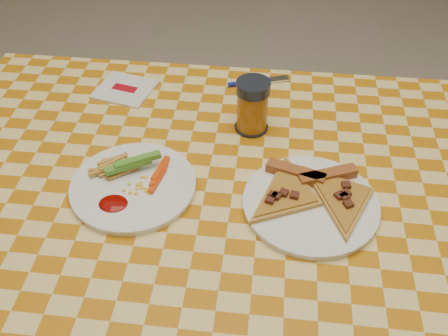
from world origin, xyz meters
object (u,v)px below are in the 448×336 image
Objects in this scene: plate_right at (310,205)px; table at (232,220)px; plate_left at (134,187)px; drink_glass at (252,106)px.

table is at bearing 173.28° from plate_right.
table is 5.55× the size of plate_left.
plate_left is at bearing -134.61° from drink_glass.
plate_left is 0.95× the size of plate_right.
plate_right is at bearing -60.51° from drink_glass.
plate_left is at bearing -177.35° from table.
plate_left is 0.30m from drink_glass.
plate_right is (0.14, -0.02, 0.08)m from table.
plate_left and plate_right have the same top height.
table is at bearing -95.93° from drink_glass.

